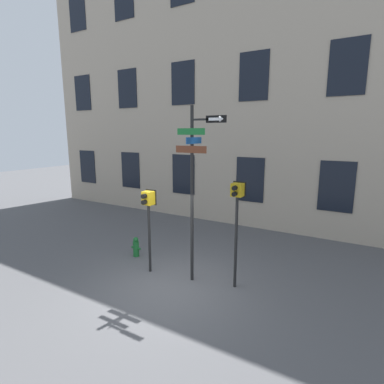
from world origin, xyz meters
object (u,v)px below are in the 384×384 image
object	(u,v)px
street_sign_pole	(194,180)
fire_hydrant	(136,247)
pedestrian_signal_right	(237,208)
pedestrian_signal_left	(148,209)

from	to	relation	value
street_sign_pole	fire_hydrant	distance (m)	3.66
street_sign_pole	pedestrian_signal_right	size ratio (longest dim) A/B	1.67
street_sign_pole	pedestrian_signal_left	size ratio (longest dim) A/B	1.93
pedestrian_signal_left	fire_hydrant	world-z (taller)	pedestrian_signal_left
pedestrian_signal_right	street_sign_pole	bearing A→B (deg)	-167.58
pedestrian_signal_left	pedestrian_signal_right	distance (m)	2.63
fire_hydrant	pedestrian_signal_right	bearing A→B (deg)	-3.67
street_sign_pole	pedestrian_signal_left	distance (m)	1.72
fire_hydrant	pedestrian_signal_left	bearing A→B (deg)	-30.75
street_sign_pole	fire_hydrant	size ratio (longest dim) A/B	7.12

